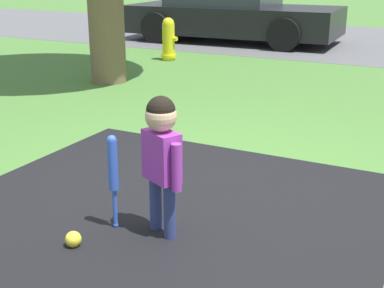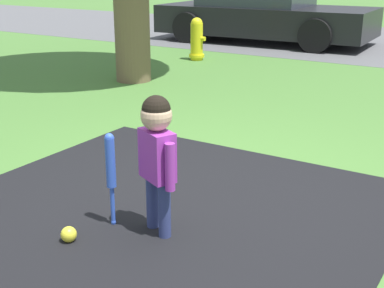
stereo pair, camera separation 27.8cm
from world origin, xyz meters
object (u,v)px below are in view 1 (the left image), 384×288
(child, at_px, (162,147))
(baseball_bat, at_px, (113,169))
(sports_ball, at_px, (73,239))
(parked_car, at_px, (231,14))
(fire_hydrant, at_px, (169,39))

(child, height_order, baseball_bat, child)
(sports_ball, height_order, parked_car, parked_car)
(child, bearing_deg, baseball_bat, -141.15)
(child, bearing_deg, sports_ball, -109.42)
(fire_hydrant, bearing_deg, baseball_bat, -63.34)
(child, height_order, parked_car, parked_car)
(child, relative_size, baseball_bat, 1.42)
(fire_hydrant, bearing_deg, child, -60.55)
(sports_ball, bearing_deg, fire_hydrant, 114.75)
(baseball_bat, xyz_separation_m, fire_hydrant, (-2.84, 5.66, -0.05))
(child, xyz_separation_m, baseball_bat, (-0.31, -0.08, -0.17))
(baseball_bat, relative_size, sports_ball, 6.32)
(child, height_order, sports_ball, child)
(sports_ball, relative_size, parked_car, 0.02)
(child, distance_m, parked_car, 8.88)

